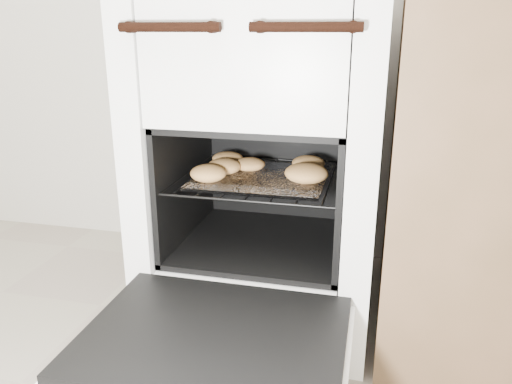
{
  "coord_description": "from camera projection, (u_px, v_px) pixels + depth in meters",
  "views": [
    {
      "loc": [
        0.41,
        -0.1,
        0.77
      ],
      "look_at": [
        0.14,
        1.04,
        0.39
      ],
      "focal_mm": 35.0,
      "sensor_mm": 36.0,
      "label": 1
    }
  ],
  "objects": [
    {
      "name": "baked_rolls",
      "position": [
        260.0,
        167.0,
        1.28
      ],
      "size": [
        0.37,
        0.29,
        0.05
      ],
      "color": "tan",
      "rests_on": "foil_sheet"
    },
    {
      "name": "stove",
      "position": [
        268.0,
        159.0,
        1.35
      ],
      "size": [
        0.58,
        0.65,
        0.89
      ],
      "color": "white",
      "rests_on": "ground"
    },
    {
      "name": "foil_sheet",
      "position": [
        261.0,
        177.0,
        1.28
      ],
      "size": [
        0.33,
        0.29,
        0.01
      ],
      "primitive_type": "cube",
      "color": "white",
      "rests_on": "oven_rack"
    },
    {
      "name": "oven_rack",
      "position": [
        263.0,
        177.0,
        1.3
      ],
      "size": [
        0.42,
        0.41,
        0.01
      ],
      "color": "black",
      "rests_on": "stove"
    },
    {
      "name": "oven_door",
      "position": [
        214.0,
        340.0,
        0.97
      ],
      "size": [
        0.52,
        0.41,
        0.04
      ],
      "color": "black",
      "rests_on": "stove"
    }
  ]
}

